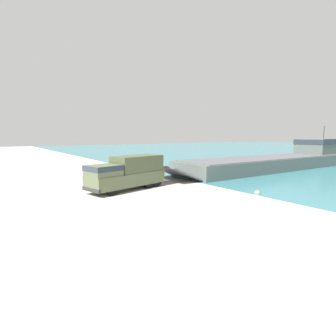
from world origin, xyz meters
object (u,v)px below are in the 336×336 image
(landing_craft, at_px, (293,157))
(moored_boat_b, at_px, (321,152))
(military_truck, at_px, (127,172))
(soldier_on_ramp, at_px, (101,176))

(landing_craft, distance_m, moored_boat_b, 40.36)
(moored_boat_b, bearing_deg, landing_craft, 27.27)
(military_truck, xyz_separation_m, soldier_on_ramp, (-3.65, -1.28, -0.70))
(military_truck, bearing_deg, moored_boat_b, 178.67)
(soldier_on_ramp, bearing_deg, military_truck, -94.02)
(landing_craft, xyz_separation_m, military_truck, (1.19, -31.34, 0.04))
(landing_craft, height_order, soldier_on_ramp, landing_craft)
(military_truck, bearing_deg, soldier_on_ramp, -83.66)
(landing_craft, xyz_separation_m, soldier_on_ramp, (-2.46, -32.62, -0.67))
(soldier_on_ramp, bearing_deg, moored_boat_b, -14.77)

